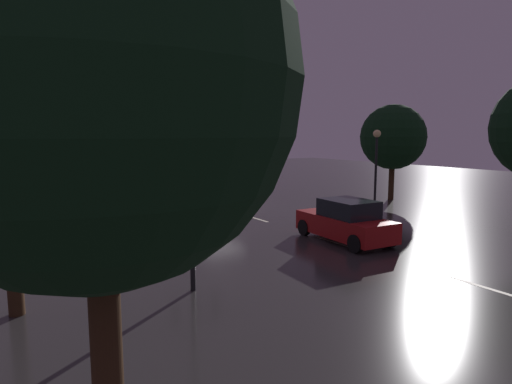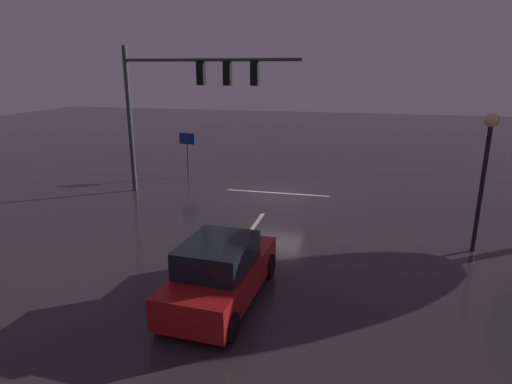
# 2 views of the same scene
# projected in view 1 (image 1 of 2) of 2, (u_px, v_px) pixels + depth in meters

# --- Properties ---
(ground_plane) EXTENTS (80.00, 80.00, 0.00)m
(ground_plane) POSITION_uv_depth(u_px,v_px,m) (219.00, 207.00, 25.76)
(ground_plane) COLOR #2D2B2B
(traffic_signal_assembly) EXTENTS (8.18, 0.47, 6.78)m
(traffic_signal_assembly) POSITION_uv_depth(u_px,v_px,m) (158.00, 122.00, 22.26)
(traffic_signal_assembly) COLOR #383A3D
(traffic_signal_assembly) RESTS_ON ground_plane
(lane_dash_far) EXTENTS (0.16, 2.20, 0.01)m
(lane_dash_far) POSITION_uv_depth(u_px,v_px,m) (256.00, 218.00, 22.41)
(lane_dash_far) COLOR beige
(lane_dash_far) RESTS_ON ground_plane
(lane_dash_mid) EXTENTS (0.16, 2.20, 0.01)m
(lane_dash_mid) POSITION_uv_depth(u_px,v_px,m) (337.00, 243.00, 17.38)
(lane_dash_mid) COLOR beige
(lane_dash_mid) RESTS_ON ground_plane
(lane_dash_near) EXTENTS (0.16, 2.20, 0.01)m
(lane_dash_near) POSITION_uv_depth(u_px,v_px,m) (484.00, 287.00, 12.35)
(lane_dash_near) COLOR beige
(lane_dash_near) RESTS_ON ground_plane
(stop_bar) EXTENTS (5.00, 0.16, 0.01)m
(stop_bar) POSITION_uv_depth(u_px,v_px,m) (217.00, 207.00, 25.98)
(stop_bar) COLOR beige
(stop_bar) RESTS_ON ground_plane
(car_approaching) EXTENTS (2.13, 4.45, 1.70)m
(car_approaching) POSITION_uv_depth(u_px,v_px,m) (346.00, 222.00, 17.56)
(car_approaching) COLOR maroon
(car_approaching) RESTS_ON ground_plane
(street_lamp_left_kerb) EXTENTS (0.44, 0.44, 4.52)m
(street_lamp_left_kerb) POSITION_uv_depth(u_px,v_px,m) (376.00, 153.00, 25.19)
(street_lamp_left_kerb) COLOR black
(street_lamp_left_kerb) RESTS_ON ground_plane
(street_lamp_right_kerb) EXTENTS (0.44, 0.44, 5.26)m
(street_lamp_right_kerb) POSITION_uv_depth(u_px,v_px,m) (191.00, 157.00, 11.62)
(street_lamp_right_kerb) COLOR black
(street_lamp_right_kerb) RESTS_ON ground_plane
(route_sign) EXTENTS (0.90, 0.13, 2.45)m
(route_sign) POSITION_uv_depth(u_px,v_px,m) (113.00, 179.00, 24.65)
(route_sign) COLOR #383A3D
(route_sign) RESTS_ON ground_plane
(tree_left_near) EXTENTS (4.19, 4.19, 6.18)m
(tree_left_near) POSITION_uv_depth(u_px,v_px,m) (393.00, 137.00, 28.39)
(tree_left_near) COLOR #382314
(tree_left_near) RESTS_ON ground_plane
(tree_right_near) EXTENTS (3.54, 3.54, 6.33)m
(tree_right_near) POSITION_uv_depth(u_px,v_px,m) (3.00, 122.00, 9.89)
(tree_right_near) COLOR #382314
(tree_right_near) RESTS_ON ground_plane
(tree_right_far) EXTENTS (4.51, 4.51, 7.08)m
(tree_right_far) POSITION_uv_depth(u_px,v_px,m) (94.00, 83.00, 4.69)
(tree_right_far) COLOR #382314
(tree_right_far) RESTS_ON ground_plane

